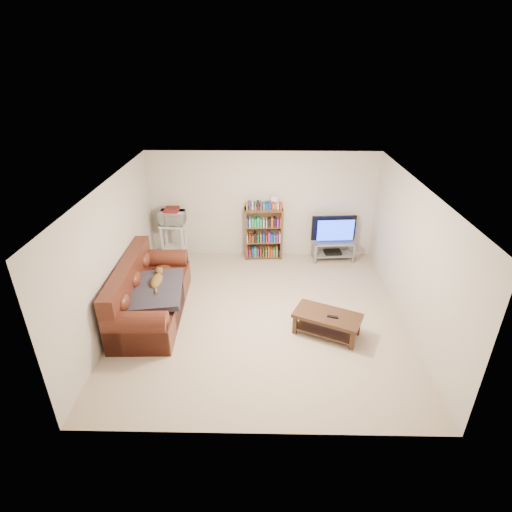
{
  "coord_description": "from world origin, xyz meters",
  "views": [
    {
      "loc": [
        0.02,
        -5.91,
        4.21
      ],
      "look_at": [
        -0.1,
        0.4,
        1.0
      ],
      "focal_mm": 28.0,
      "sensor_mm": 36.0,
      "label": 1
    }
  ],
  "objects_px": {
    "sofa": "(147,297)",
    "bookshelf": "(263,233)",
    "coffee_table": "(327,320)",
    "tv_stand": "(333,247)"
  },
  "relations": [
    {
      "from": "sofa",
      "to": "tv_stand",
      "type": "distance_m",
      "value": 4.24
    },
    {
      "from": "tv_stand",
      "to": "bookshelf",
      "type": "relative_size",
      "value": 0.79
    },
    {
      "from": "coffee_table",
      "to": "bookshelf",
      "type": "relative_size",
      "value": 1.0
    },
    {
      "from": "coffee_table",
      "to": "tv_stand",
      "type": "xyz_separation_m",
      "value": [
        0.51,
        2.72,
        0.04
      ]
    },
    {
      "from": "sofa",
      "to": "bookshelf",
      "type": "height_order",
      "value": "bookshelf"
    },
    {
      "from": "sofa",
      "to": "bookshelf",
      "type": "relative_size",
      "value": 1.99
    },
    {
      "from": "tv_stand",
      "to": "bookshelf",
      "type": "distance_m",
      "value": 1.6
    },
    {
      "from": "tv_stand",
      "to": "coffee_table",
      "type": "bearing_deg",
      "value": -104.99
    },
    {
      "from": "bookshelf",
      "to": "tv_stand",
      "type": "bearing_deg",
      "value": -5.82
    },
    {
      "from": "coffee_table",
      "to": "bookshelf",
      "type": "height_order",
      "value": "bookshelf"
    }
  ]
}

